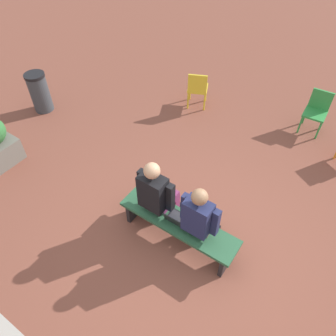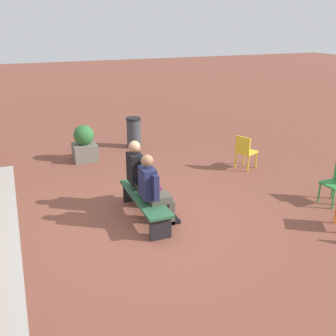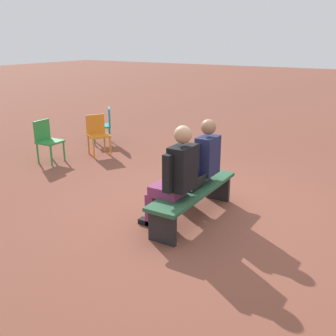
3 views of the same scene
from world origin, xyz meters
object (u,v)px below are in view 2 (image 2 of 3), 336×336
person_student (154,188)px  litter_bin (134,132)px  planter (84,144)px  laptop (144,193)px  person_adult (141,173)px  plastic_chair_foreground (245,150)px  bench (145,201)px

person_student → litter_bin: 4.69m
person_student → planter: (3.94, 0.48, -0.28)m
person_student → laptop: size_ratio=4.21×
person_adult → laptop: bearing=167.8°
laptop → planter: bearing=6.3°
plastic_chair_foreground → laptop: bearing=116.0°
plastic_chair_foreground → planter: bearing=59.2°
litter_bin → bench: bearing=165.3°
person_adult → litter_bin: 4.01m
plastic_chair_foreground → planter: (2.10, 3.51, -0.04)m
laptop → plastic_chair_foreground: bearing=-64.0°
person_adult → plastic_chair_foreground: person_adult is taller
laptop → litter_bin: size_ratio=0.37×
bench → person_adult: (0.40, -0.07, 0.38)m
person_student → litter_bin: person_student is taller
bench → litter_bin: bearing=-14.7°
bench → planter: (3.63, 0.41, 0.08)m
bench → person_adult: person_adult is taller
laptop → planter: size_ratio=0.34×
plastic_chair_foreground → planter: size_ratio=0.89×
planter → bench: bearing=-173.6°
bench → plastic_chair_foreground: bearing=-63.7°
laptop → plastic_chair_foreground: size_ratio=0.38×
laptop → litter_bin: litter_bin is taller
person_adult → bench: bearing=170.0°
planter → plastic_chair_foreground: bearing=-120.8°
bench → laptop: (0.02, 0.01, 0.15)m
bench → person_student: size_ratio=1.33×
planter → litter_bin: bearing=-67.8°
bench → person_student: (-0.31, -0.07, 0.36)m
litter_bin → laptop: bearing=165.1°
bench → person_adult: 0.56m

